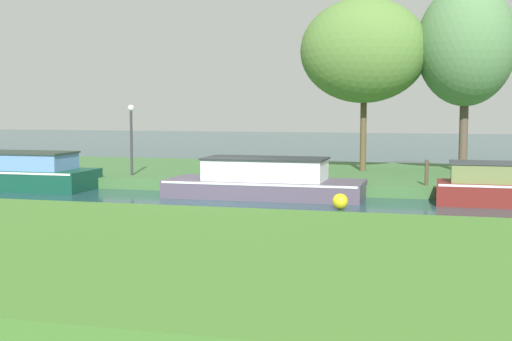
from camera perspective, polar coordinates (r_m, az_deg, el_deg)
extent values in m
plane|color=#214249|center=(22.71, -2.91, -2.48)|extent=(120.00, 120.00, 0.00)
cube|color=#3F6C38|center=(29.39, 1.21, -0.31)|extent=(72.00, 10.00, 0.40)
cube|color=#44772D|center=(14.48, -13.81, -6.29)|extent=(72.00, 10.00, 0.40)
cube|color=#504659|center=(23.50, 0.73, -1.48)|extent=(6.66, 2.37, 0.59)
cube|color=white|center=(23.47, 0.74, -0.86)|extent=(6.53, 2.40, 0.07)
cube|color=white|center=(23.43, 0.78, 0.08)|extent=(4.01, 1.80, 0.69)
cube|color=#23292A|center=(23.40, 0.79, 1.00)|extent=(4.11, 1.90, 0.06)
cube|color=olive|center=(22.85, 20.29, -0.24)|extent=(3.64, 1.31, 0.58)
cube|color=#104432|center=(27.13, -18.18, -0.68)|extent=(4.88, 2.31, 0.74)
cube|color=white|center=(27.10, -18.20, 0.02)|extent=(4.78, 2.34, 0.07)
cube|color=#628EC3|center=(27.18, -18.57, 0.73)|extent=(3.63, 1.76, 0.59)
cube|color=#29352C|center=(27.15, -18.59, 1.42)|extent=(3.73, 1.85, 0.06)
cylinder|color=brown|center=(29.19, 8.81, 3.68)|extent=(0.26, 0.26, 3.76)
ellipsoid|color=#557D37|center=(28.94, 8.83, 9.71)|extent=(5.18, 3.95, 4.25)
cylinder|color=#4F4035|center=(29.33, 16.68, 3.53)|extent=(0.35, 0.35, 3.76)
ellipsoid|color=#527D4C|center=(29.18, 16.87, 9.83)|extent=(3.87, 4.23, 4.84)
cylinder|color=#333338|center=(27.33, -10.19, 2.22)|extent=(0.10, 0.10, 2.49)
sphere|color=white|center=(27.29, -10.23, 5.08)|extent=(0.24, 0.24, 0.24)
cylinder|color=#4A3E2E|center=(24.14, 13.83, -0.17)|extent=(0.13, 0.13, 0.87)
sphere|color=yellow|center=(20.92, 6.93, -2.53)|extent=(0.47, 0.47, 0.47)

